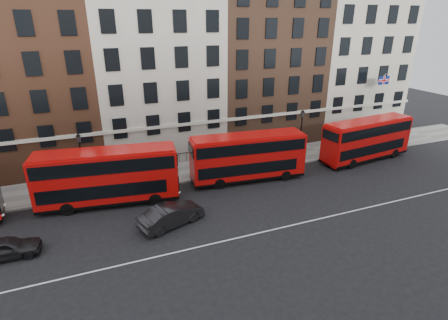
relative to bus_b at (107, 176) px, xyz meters
name	(u,v)px	position (x,y,z in m)	size (l,w,h in m)	color
ground	(213,227)	(6.72, -6.44, -2.50)	(120.00, 120.00, 0.00)	black
pavement	(177,172)	(6.72, 4.06, -2.43)	(80.00, 5.00, 0.15)	slate
kerb	(184,182)	(6.72, 1.56, -2.42)	(80.00, 0.30, 0.16)	gray
road_centre_line	(223,241)	(6.72, -8.44, -2.50)	(70.00, 0.12, 0.01)	white
building_terrace	(152,59)	(6.41, 11.44, 7.74)	(64.00, 11.95, 22.00)	#B4AA9B
bus_b	(107,176)	(0.00, 0.00, 0.00)	(11.35, 4.14, 4.67)	red
bus_c	(247,156)	(12.48, 0.00, -0.10)	(10.85, 3.59, 4.48)	red
bus_d	(367,139)	(26.46, -0.01, -0.10)	(10.87, 3.73, 4.48)	red
car_rear	(6,248)	(-6.76, -4.96, -1.80)	(1.66, 4.12, 1.40)	#242427
car_front	(171,215)	(3.98, -5.06, -1.68)	(1.73, 4.97, 1.64)	black
lamp_post_left	(82,160)	(-1.75, 2.76, 0.58)	(0.44, 0.44, 5.33)	black
lamp_post_right	(301,132)	(20.08, 2.82, 0.58)	(0.44, 0.44, 5.33)	black
traffic_light	(377,131)	(29.44, 1.66, -0.06)	(0.25, 0.45, 3.27)	black
iron_railings	(172,159)	(6.72, 6.26, -1.85)	(6.60, 0.06, 1.00)	black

